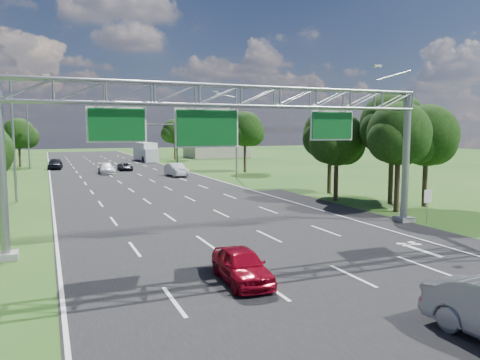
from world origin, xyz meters
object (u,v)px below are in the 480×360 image
sign_gantry (240,108)px  box_truck (146,152)px  traffic_signal (156,133)px  regulatory_sign (428,199)px  red_coupe (242,265)px

sign_gantry → box_truck: bearing=83.2°
traffic_signal → box_truck: size_ratio=1.32×
regulatory_sign → red_coupe: (-14.90, -5.95, -0.85)m
sign_gantry → traffic_signal: size_ratio=1.92×
traffic_signal → box_truck: (0.52, 10.95, -3.54)m
red_coupe → box_truck: 71.70m
regulatory_sign → box_truck: bearing=93.9°
red_coupe → sign_gantry: bearing=71.3°
sign_gantry → red_coupe: (-2.83, -6.97, -6.23)m
traffic_signal → regulatory_sign: bearing=-84.8°
regulatory_sign → box_truck: size_ratio=0.23×
traffic_signal → red_coupe: 60.96m
traffic_signal → red_coupe: size_ratio=3.15×
sign_gantry → traffic_signal: 53.51m
traffic_signal → box_truck: bearing=87.3°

